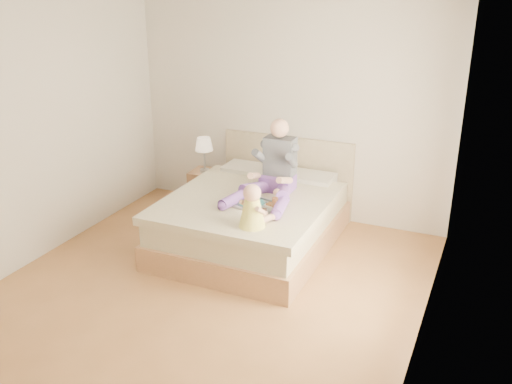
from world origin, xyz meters
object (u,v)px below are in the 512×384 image
at_px(nightstand, 207,189).
at_px(tray, 259,204).
at_px(bed, 255,217).
at_px(baby, 253,209).
at_px(adult, 274,173).

relative_size(nightstand, tray, 0.98).
height_order(bed, baby, baby).
bearing_deg(nightstand, baby, -51.53).
bearing_deg(tray, bed, 131.31).
distance_m(bed, nightstand, 1.23).
height_order(bed, nightstand, bed).
height_order(bed, tray, bed).
xyz_separation_m(nightstand, adult, (1.19, -0.65, 0.61)).
height_order(adult, tray, adult).
xyz_separation_m(adult, tray, (-0.00, -0.41, -0.22)).
distance_m(nightstand, adult, 1.49).
relative_size(adult, baby, 2.30).
relative_size(tray, baby, 1.17).
relative_size(adult, tray, 1.97).
bearing_deg(tray, nightstand, 150.96).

